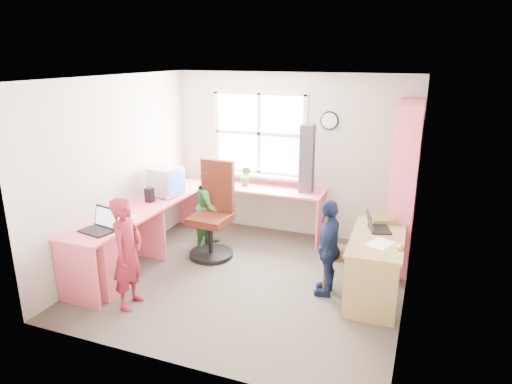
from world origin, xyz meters
TOP-DOWN VIEW (x-y plane):
  - room at (0.01, 0.10)m, footprint 3.64×3.44m
  - l_desk at (-1.31, -0.28)m, footprint 2.38×2.95m
  - right_desk at (1.47, 0.17)m, footprint 0.61×1.26m
  - bookshelf at (1.65, 1.19)m, footprint 0.30×1.02m
  - swivel_chair at (-0.72, 0.53)m, footprint 0.63×0.63m
  - wooden_chair at (1.01, 0.16)m, footprint 0.47×0.47m
  - crt_monitor at (-1.47, 0.57)m, footprint 0.48×0.44m
  - laptop_left at (-1.45, -0.82)m, footprint 0.41×0.37m
  - laptop_right at (1.42, 0.38)m, footprint 0.34×0.37m
  - speaker_a at (-1.51, 0.24)m, footprint 0.10×0.10m
  - speaker_b at (-1.50, 0.76)m, footprint 0.13×0.13m
  - cd_tower at (0.31, 1.45)m, footprint 0.20×0.18m
  - game_box at (1.47, 0.70)m, footprint 0.36×0.36m
  - paper_a at (-1.47, -0.40)m, footprint 0.26×0.34m
  - paper_b at (1.52, -0.01)m, footprint 0.31×0.36m
  - potted_plant at (-0.61, 1.40)m, footprint 0.19×0.16m
  - person_red at (-0.98, -1.00)m, footprint 0.35×0.48m
  - person_green at (-0.87, 0.78)m, footprint 0.45×0.58m
  - person_navy at (0.96, 0.04)m, footprint 0.32×0.68m

SIDE VIEW (x-z plane):
  - l_desk at x=-1.31m, z-range 0.08..0.83m
  - wooden_chair at x=1.01m, z-range 0.04..0.99m
  - right_desk at x=1.47m, z-range 0.16..0.88m
  - swivel_chair at x=-0.72m, z-range -0.09..1.20m
  - person_navy at x=0.96m, z-range 0.00..1.13m
  - person_green at x=-0.87m, z-range 0.00..1.18m
  - person_red at x=-0.98m, z-range 0.00..1.23m
  - paper_b at x=1.52m, z-range 0.71..0.72m
  - game_box at x=1.47m, z-range 0.71..0.77m
  - paper_a at x=-1.47m, z-range 0.75..0.75m
  - laptop_right at x=1.42m, z-range 0.66..0.87m
  - laptop_left at x=-1.45m, z-range 0.68..0.93m
  - speaker_a at x=-1.51m, z-range 0.75..0.94m
  - speaker_b at x=-1.50m, z-range 0.75..0.95m
  - potted_plant at x=-0.61m, z-range 0.75..1.05m
  - crt_monitor at x=-1.47m, z-range 0.75..1.15m
  - bookshelf at x=1.65m, z-range -0.05..2.05m
  - room at x=0.01m, z-range 0.00..2.44m
  - cd_tower at x=0.31m, z-range 0.75..1.71m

